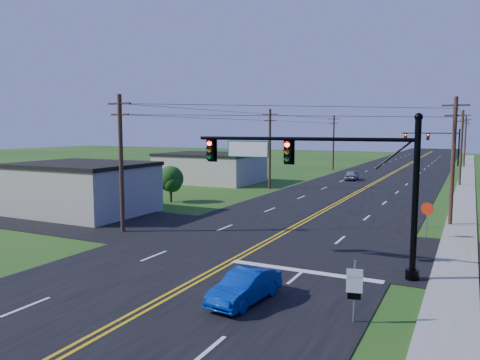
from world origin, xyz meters
The scene contains 19 objects.
ground centered at (0.00, 0.00, 0.00)m, with size 260.00×260.00×0.00m, color #1A4513.
road_main centered at (0.00, 50.00, 0.02)m, with size 16.00×220.00×0.04m, color black.
road_cross centered at (0.00, 12.00, 0.02)m, with size 70.00×10.00×0.04m, color black.
sidewalk centered at (10.50, 40.00, 0.04)m, with size 2.00×160.00×0.08m, color gray.
signal_mast_main centered at (4.34, 8.00, 4.75)m, with size 11.30×0.60×7.48m.
signal_mast_far centered at (4.44, 80.00, 4.55)m, with size 10.98×0.60×7.48m.
cream_bldg_near centered at (-17.00, 14.00, 2.06)m, with size 10.20×8.20×4.10m.
cream_bldg_far centered at (-19.00, 38.00, 1.86)m, with size 12.20×9.20×3.70m.
utility_pole_left_a centered at (-9.50, 10.00, 4.72)m, with size 1.80×0.28×9.00m.
utility_pole_left_b centered at (-9.50, 35.00, 4.72)m, with size 1.80×0.28×9.00m.
utility_pole_left_c centered at (-9.50, 62.00, 4.72)m, with size 1.80×0.28×9.00m.
utility_pole_right_a centered at (9.80, 22.00, 4.72)m, with size 1.80×0.28×9.00m.
utility_pole_right_b centered at (9.80, 48.00, 4.72)m, with size 1.80×0.28×9.00m.
utility_pole_right_c centered at (9.80, 78.00, 4.72)m, with size 1.80×0.28×9.00m.
tree_left centered at (-14.00, 22.00, 2.16)m, with size 2.40×2.40×3.37m.
blue_car centered at (3.25, 2.19, 0.62)m, with size 1.31×3.75×1.24m, color #0733A2.
distant_car centered at (-3.18, 48.13, 0.63)m, with size 1.49×3.70×1.26m, color #A4A4A9.
route_sign centered at (7.50, 2.15, 1.31)m, with size 0.55×0.17×2.25m.
stop_sign centered at (8.64, 16.98, 1.64)m, with size 0.78×0.28×2.27m.
Camera 1 is at (10.94, -13.75, 6.78)m, focal length 35.00 mm.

